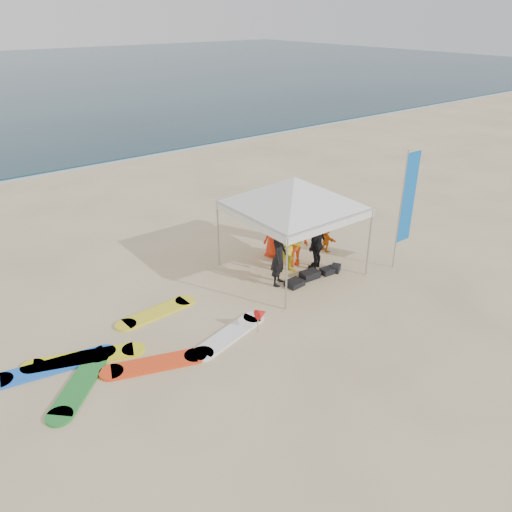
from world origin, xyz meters
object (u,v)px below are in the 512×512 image
object	(u,v)px
surfboard_spread	(126,353)
person_yellow	(290,248)
person_orange_a	(294,241)
feather_flag	(407,199)
person_black_b	(317,244)
marker_pennant	(262,313)
person_black_a	(279,257)
person_orange_b	(274,231)
person_seated	(326,239)
canopy_tent	(294,177)

from	to	relation	value
surfboard_spread	person_yellow	bearing A→B (deg)	7.47
person_orange_a	feather_flag	distance (m)	3.56
surfboard_spread	person_black_b	bearing A→B (deg)	3.94
marker_pennant	person_black_a	bearing A→B (deg)	40.24
feather_flag	marker_pennant	size ratio (longest dim) A/B	5.81
person_black_a	person_orange_b	xyz separation A→B (m)	(1.08, 1.55, -0.03)
person_orange_a	person_black_b	xyz separation A→B (m)	(0.41, -0.57, -0.02)
person_orange_a	marker_pennant	world-z (taller)	person_orange_a
person_black_b	person_seated	world-z (taller)	person_black_b
person_orange_b	person_seated	size ratio (longest dim) A/B	1.95
canopy_tent	feather_flag	xyz separation A→B (m)	(2.90, -1.79, -0.79)
person_black_a	canopy_tent	size ratio (longest dim) A/B	0.39
person_black_a	canopy_tent	world-z (taller)	canopy_tent
person_seated	canopy_tent	bearing A→B (deg)	111.34
person_orange_a	marker_pennant	bearing A→B (deg)	41.63
person_orange_a	person_orange_b	xyz separation A→B (m)	(-0.07, 0.93, 0.03)
person_orange_b	feather_flag	xyz separation A→B (m)	(2.68, -2.94, 1.33)
person_black_a	surfboard_spread	xyz separation A→B (m)	(-4.94, -0.39, -0.85)
person_seated	surfboard_spread	world-z (taller)	person_seated
person_orange_b	canopy_tent	size ratio (longest dim) A/B	0.38
person_orange_a	person_black_b	distance (m)	0.70
person_orange_a	surfboard_spread	bearing A→B (deg)	14.99
person_orange_a	feather_flag	world-z (taller)	feather_flag
person_orange_a	person_black_b	size ratio (longest dim) A/B	1.03
person_black_b	canopy_tent	bearing A→B (deg)	-47.46
person_black_a	person_orange_b	distance (m)	1.89
person_black_a	person_orange_a	world-z (taller)	person_black_a
person_black_a	marker_pennant	distance (m)	2.44
person_orange_b	person_black_b	bearing A→B (deg)	86.10
person_black_a	person_seated	distance (m)	2.81
person_black_a	feather_flag	size ratio (longest dim) A/B	0.48
person_orange_a	canopy_tent	bearing A→B (deg)	42.51
feather_flag	marker_pennant	bearing A→B (deg)	-178.24
person_black_a	person_yellow	distance (m)	0.80
person_black_b	feather_flag	distance (m)	2.97
person_seated	marker_pennant	world-z (taller)	person_seated
person_yellow	marker_pennant	bearing A→B (deg)	-124.10
person_yellow	person_orange_b	world-z (taller)	person_orange_b
canopy_tent	feather_flag	distance (m)	3.50
person_black_a	feather_flag	xyz separation A→B (m)	(3.76, -1.39, 1.30)
person_yellow	marker_pennant	world-z (taller)	person_yellow
person_seated	surfboard_spread	distance (m)	7.71
canopy_tent	person_black_b	bearing A→B (deg)	-26.70
person_black_b	person_seated	xyz separation A→B (m)	(1.11, 0.69, -0.36)
person_yellow	marker_pennant	size ratio (longest dim) A/B	2.51
person_black_b	person_seated	size ratio (longest dim) A/B	1.83
person_yellow	person_seated	world-z (taller)	person_yellow
person_yellow	person_black_b	xyz separation A→B (m)	(0.84, -0.29, 0.00)
canopy_tent	surfboard_spread	world-z (taller)	canopy_tent
marker_pennant	surfboard_spread	bearing A→B (deg)	159.40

